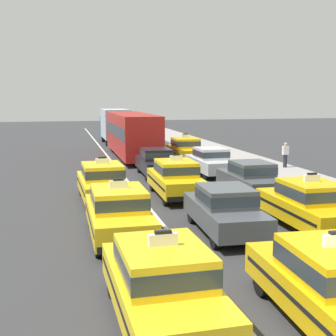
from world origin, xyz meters
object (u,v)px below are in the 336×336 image
object	(u,v)px
sedan_center_second	(225,208)
sedan_center_fourth	(156,161)
taxi_right_fifth	(185,149)
taxi_center_third	(176,178)
box_truck_center_sixth	(114,125)
taxi_right_second	(309,204)
sedan_right_fourth	(210,161)
taxi_left_nearest	(162,283)
bus_center_fifth	(132,133)
sedan_right_third	(251,178)
taxi_center_nearest	(332,284)
taxi_left_second	(119,212)
taxi_left_third	(102,182)
pedestrian_mid_block	(285,155)

from	to	relation	value
sedan_center_second	sedan_center_fourth	world-z (taller)	same
sedan_center_second	taxi_right_fifth	distance (m)	16.75
taxi_center_third	box_truck_center_sixth	distance (m)	24.76
box_truck_center_sixth	taxi_right_second	bearing A→B (deg)	-84.40
sedan_right_fourth	taxi_left_nearest	bearing A→B (deg)	-111.47
taxi_left_nearest	bus_center_fifth	distance (m)	25.53
bus_center_fifth	sedan_right_fourth	distance (m)	9.52
sedan_right_third	sedan_right_fourth	xyz separation A→B (m)	(-0.01, 5.75, 0.00)
sedan_center_second	box_truck_center_sixth	world-z (taller)	box_truck_center_sixth
sedan_right_fourth	taxi_right_second	bearing A→B (deg)	-91.01
taxi_center_nearest	taxi_right_fifth	bearing A→B (deg)	81.82
taxi_left_second	taxi_right_second	xyz separation A→B (m)	(6.38, -0.38, 0.00)
sedan_center_fourth	taxi_right_second	distance (m)	11.79
bus_center_fifth	sedan_right_fourth	size ratio (longest dim) A/B	2.58
sedan_center_fourth	taxi_right_fifth	bearing A→B (deg)	59.23
taxi_right_second	taxi_left_second	bearing A→B (deg)	176.59
taxi_center_third	sedan_right_fourth	world-z (taller)	taxi_center_third
taxi_left_third	taxi_right_second	world-z (taller)	same
taxi_left_third	taxi_center_nearest	distance (m)	12.26
taxi_center_third	sedan_center_fourth	bearing A→B (deg)	87.21
taxi_left_second	sedan_right_third	distance (m)	8.22
sedan_right_fourth	pedestrian_mid_block	distance (m)	5.22
taxi_center_nearest	taxi_right_second	size ratio (longest dim) A/B	1.01
taxi_center_third	sedan_right_fourth	size ratio (longest dim) A/B	1.06
taxi_left_third	sedan_center_second	size ratio (longest dim) A/B	1.06
taxi_left_second	sedan_right_third	world-z (taller)	taxi_left_second
taxi_left_third	sedan_right_third	world-z (taller)	taxi_left_third
box_truck_center_sixth	taxi_center_nearest	bearing A→B (deg)	-90.06
bus_center_fifth	taxi_right_second	bearing A→B (deg)	-81.60
taxi_center_third	taxi_left_nearest	bearing A→B (deg)	-105.43
taxi_left_nearest	taxi_center_third	bearing A→B (deg)	74.57
bus_center_fifth	sedan_center_fourth	bearing A→B (deg)	-89.51
sedan_right_third	taxi_center_third	bearing A→B (deg)	169.89
taxi_left_third	sedan_center_fourth	bearing A→B (deg)	58.47
sedan_center_fourth	sedan_right_fourth	distance (m)	3.10
taxi_left_second	sedan_right_fourth	distance (m)	12.53
taxi_left_third	sedan_right_third	size ratio (longest dim) A/B	1.07
taxi_right_fifth	sedan_right_third	bearing A→B (deg)	-90.10
sedan_center_second	sedan_right_third	bearing A→B (deg)	58.65
taxi_center_third	taxi_right_fifth	world-z (taller)	same
pedestrian_mid_block	bus_center_fifth	bearing A→B (deg)	135.96
taxi_center_nearest	bus_center_fifth	size ratio (longest dim) A/B	0.41
taxi_right_fifth	taxi_right_second	bearing A→B (deg)	-90.76
pedestrian_mid_block	sedan_center_second	bearing A→B (deg)	-124.98
taxi_center_nearest	sedan_right_fourth	distance (m)	17.46
taxi_left_nearest	box_truck_center_sixth	size ratio (longest dim) A/B	0.66
taxi_center_third	taxi_right_fifth	xyz separation A→B (m)	(3.37, 10.74, 0.00)
sedan_center_second	pedestrian_mid_block	distance (m)	14.39
taxi_left_second	sedan_right_fourth	world-z (taller)	taxi_left_second
taxi_left_second	taxi_right_fifth	bearing A→B (deg)	67.91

